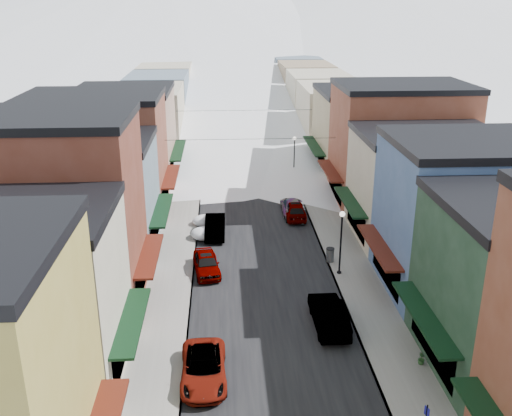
{
  "coord_description": "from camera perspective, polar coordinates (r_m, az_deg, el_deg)",
  "views": [
    {
      "loc": [
        -2.74,
        -13.4,
        18.79
      ],
      "look_at": [
        0.0,
        31.81,
        2.16
      ],
      "focal_mm": 40.0,
      "sensor_mm": 36.0,
      "label": 1
    }
  ],
  "objects": [
    {
      "name": "trash_can",
      "position": [
        43.41,
        7.42,
        -4.65
      ],
      "size": [
        0.63,
        0.63,
        1.07
      ],
      "color": "#55575A",
      "rests_on": "sidewalk_right"
    },
    {
      "name": "sidewalk_left",
      "position": [
        75.84,
        -6.31,
        5.76
      ],
      "size": [
        3.2,
        160.0,
        0.15
      ],
      "primitive_type": "cube",
      "color": "gray",
      "rests_on": "ground"
    },
    {
      "name": "bldg_l_brick_far",
      "position": [
        54.31,
        -15.6,
        5.26
      ],
      "size": [
        13.3,
        9.2,
        11.0
      ],
      "color": "brown",
      "rests_on": "ground"
    },
    {
      "name": "bldg_r_cream",
      "position": [
        48.55,
        16.5,
        2.2
      ],
      "size": [
        12.3,
        9.2,
        9.0
      ],
      "color": "#BDB498",
      "rests_on": "ground"
    },
    {
      "name": "sidewalk_right",
      "position": [
        76.32,
        3.69,
        5.93
      ],
      "size": [
        3.2,
        160.0,
        0.15
      ],
      "primitive_type": "cube",
      "color": "gray",
      "rests_on": "ground"
    },
    {
      "name": "planter_far",
      "position": [
        33.17,
        16.2,
        -14.28
      ],
      "size": [
        0.51,
        0.51,
        0.64
      ],
      "primitive_type": "imported",
      "rotation": [
        0.0,
        0.0,
        0.75
      ],
      "color": "#295426",
      "rests_on": "sidewalk_right"
    },
    {
      "name": "car_black_sedan",
      "position": [
        53.14,
        3.64,
        0.22
      ],
      "size": [
        2.04,
        4.87,
        1.4
      ],
      "primitive_type": "imported",
      "rotation": [
        0.0,
        0.0,
        3.13
      ],
      "color": "black",
      "rests_on": "ground"
    },
    {
      "name": "bldg_l_brick_near",
      "position": [
        37.76,
        -20.11,
        -0.5
      ],
      "size": [
        12.3,
        8.2,
        12.5
      ],
      "color": "maroon",
      "rests_on": "ground"
    },
    {
      "name": "car_silver_wagon",
      "position": [
        67.34,
        -4.55,
        4.55
      ],
      "size": [
        2.26,
        5.18,
        1.48
      ],
      "primitive_type": "imported",
      "rotation": [
        0.0,
        0.0,
        -0.04
      ],
      "color": "gray",
      "rests_on": "ground"
    },
    {
      "name": "car_white_suv",
      "position": [
        30.97,
        -5.26,
        -15.66
      ],
      "size": [
        2.46,
        5.13,
        1.41
      ],
      "primitive_type": "imported",
      "rotation": [
        0.0,
        0.0,
        0.02
      ],
      "color": "silver",
      "rests_on": "ground"
    },
    {
      "name": "bldg_l_grayblue",
      "position": [
        45.94,
        -16.44,
        1.2
      ],
      "size": [
        11.3,
        9.2,
        9.0
      ],
      "color": "slate",
      "rests_on": "ground"
    },
    {
      "name": "distant_blocks",
      "position": [
        97.56,
        -1.85,
        11.44
      ],
      "size": [
        34.0,
        55.0,
        8.0
      ],
      "color": "gray",
      "rests_on": "ground"
    },
    {
      "name": "road",
      "position": [
        75.81,
        -1.29,
        5.81
      ],
      "size": [
        10.0,
        160.0,
        0.01
      ],
      "primitive_type": "cube",
      "color": "black",
      "rests_on": "ground"
    },
    {
      "name": "snow_pile_far",
      "position": [
        50.42,
        -5.08,
        -1.24
      ],
      "size": [
        2.26,
        2.59,
        0.96
      ],
      "color": "white",
      "rests_on": "ground"
    },
    {
      "name": "snow_pile_mid",
      "position": [
        47.6,
        -5.06,
        -2.52
      ],
      "size": [
        2.45,
        2.71,
        1.04
      ],
      "color": "white",
      "rests_on": "ground"
    },
    {
      "name": "curb_left",
      "position": [
        75.78,
        -5.13,
        5.79
      ],
      "size": [
        0.1,
        160.0,
        0.15
      ],
      "primitive_type": "cube",
      "color": "slate",
      "rests_on": "ground"
    },
    {
      "name": "bldg_r_tan",
      "position": [
        65.91,
        10.7,
        7.52
      ],
      "size": [
        11.3,
        11.2,
        9.5
      ],
      "color": "tan",
      "rests_on": "ground"
    },
    {
      "name": "car_lane_silver",
      "position": [
        73.46,
        -2.96,
        5.93
      ],
      "size": [
        2.27,
        4.61,
        1.51
      ],
      "primitive_type": "imported",
      "rotation": [
        0.0,
        0.0,
        0.11
      ],
      "color": "#999BA1",
      "rests_on": "ground"
    },
    {
      "name": "bldg_l_tan",
      "position": [
        63.79,
        -12.92,
        7.18
      ],
      "size": [
        11.3,
        11.2,
        10.0
      ],
      "color": "#A4806B",
      "rests_on": "ground"
    },
    {
      "name": "streetlamp_near",
      "position": [
        40.72,
        8.52,
        -2.66
      ],
      "size": [
        0.4,
        0.4,
        4.76
      ],
      "color": "black",
      "rests_on": "sidewalk_right"
    },
    {
      "name": "bldg_r_brick_far",
      "position": [
        56.58,
        14.13,
        6.24
      ],
      "size": [
        13.3,
        9.2,
        11.5
      ],
      "color": "brown",
      "rests_on": "ground"
    },
    {
      "name": "curb_right",
      "position": [
        76.14,
        2.53,
        5.92
      ],
      "size": [
        0.1,
        160.0,
        0.15
      ],
      "primitive_type": "cube",
      "color": "slate",
      "rests_on": "ground"
    },
    {
      "name": "car_silver_sedan",
      "position": [
        41.75,
        -4.98,
        -5.52
      ],
      "size": [
        2.34,
        4.59,
        1.5
      ],
      "primitive_type": "imported",
      "rotation": [
        0.0,
        0.0,
        0.13
      ],
      "color": "#9FA1A7",
      "rests_on": "ground"
    },
    {
      "name": "bldg_l_cream",
      "position": [
        31.25,
        -22.83,
        -8.24
      ],
      "size": [
        11.3,
        8.2,
        9.5
      ],
      "color": "beige",
      "rests_on": "ground"
    },
    {
      "name": "car_dark_hatch",
      "position": [
        48.16,
        -4.12,
        -1.85
      ],
      "size": [
        1.73,
        4.78,
        1.57
      ],
      "primitive_type": "imported",
      "rotation": [
        0.0,
        0.0,
        -0.01
      ],
      "color": "black",
      "rests_on": "ground"
    },
    {
      "name": "car_gray_suv",
      "position": [
        51.95,
        3.91,
        -0.17
      ],
      "size": [
        1.92,
        4.64,
        1.57
      ],
      "primitive_type": "imported",
      "rotation": [
        0.0,
        0.0,
        3.13
      ],
      "color": "#92959A",
      "rests_on": "ground"
    },
    {
      "name": "car_green_sedan",
      "position": [
        35.42,
        7.29,
        -10.45
      ],
      "size": [
        1.87,
        5.19,
        1.7
      ],
      "primitive_type": "imported",
      "rotation": [
        0.0,
        0.0,
        3.15
      ],
      "color": "black",
      "rests_on": "ground"
    },
    {
      "name": "car_lane_white",
      "position": [
        85.89,
        -0.09,
        8.04
      ],
      "size": [
        3.0,
        5.58,
        1.49
      ],
      "primitive_type": "imported",
      "rotation": [
        0.0,
        0.0,
        3.24
      ],
      "color": "white",
      "rests_on": "ground"
    },
    {
      "name": "overhead_cables",
      "position": [
        62.24,
        -0.88,
        8.49
      ],
      "size": [
        16.4,
        15.04,
        0.04
      ],
      "color": "black",
      "rests_on": "ground"
    },
    {
      "name": "streetlamp_far",
      "position": [
        63.44,
        3.85,
        5.69
      ],
      "size": [
        0.37,
        0.37,
        4.49
      ],
      "color": "black",
      "rests_on": "sidewalk_right"
    },
    {
      "name": "mountain_ridge",
      "position": [
        291.09,
        -7.16,
        19.15
      ],
      "size": [
        670.0,
        340.0,
        34.0
      ],
      "color": "silver",
      "rests_on": "ground"
    },
    {
      "name": "bldg_r_blue",
      "position": [
        40.25,
        20.09,
        -0.77
      ],
      "size": [
        11.3,
        9.2,
        10.5
      ],
      "color": "#3E5C8E",
      "rests_on": "ground"
    }
  ]
}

